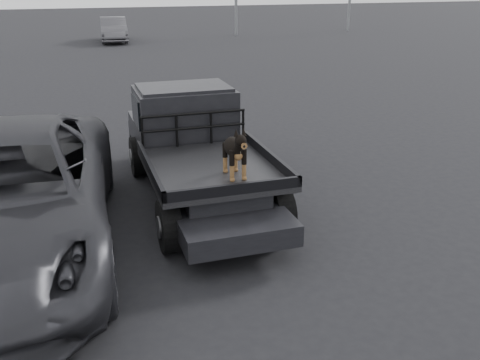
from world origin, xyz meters
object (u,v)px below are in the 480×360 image
object	(u,v)px
dog	(234,152)
flatbed_ute	(198,174)
parked_suv	(2,197)
distant_car_a	(114,30)

from	to	relation	value
dog	flatbed_ute	bearing A→B (deg)	98.23
dog	parked_suv	bearing A→B (deg)	174.23
flatbed_ute	distant_car_a	distance (m)	23.96
flatbed_ute	dog	xyz separation A→B (m)	(0.21, -1.44, 0.83)
parked_suv	distant_car_a	world-z (taller)	parked_suv
flatbed_ute	distant_car_a	size ratio (longest dim) A/B	1.32
dog	parked_suv	xyz separation A→B (m)	(-3.18, 0.32, -0.42)
flatbed_ute	distant_car_a	world-z (taller)	distant_car_a
distant_car_a	parked_suv	bearing A→B (deg)	-95.20
parked_suv	distant_car_a	distance (m)	25.35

